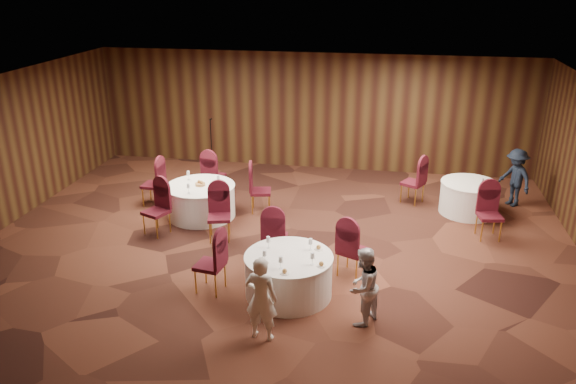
% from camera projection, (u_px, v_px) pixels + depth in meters
% --- Properties ---
extents(ground, '(12.00, 12.00, 0.00)m').
position_uv_depth(ground, '(277.00, 245.00, 11.44)').
color(ground, black).
rests_on(ground, ground).
extents(room_shell, '(12.00, 12.00, 12.00)m').
position_uv_depth(room_shell, '(276.00, 153.00, 10.72)').
color(room_shell, silver).
rests_on(room_shell, ground).
extents(table_main, '(1.51, 1.51, 0.74)m').
position_uv_depth(table_main, '(289.00, 275.00, 9.57)').
color(table_main, white).
rests_on(table_main, ground).
extents(table_left, '(1.55, 1.55, 0.74)m').
position_uv_depth(table_left, '(201.00, 201.00, 12.67)').
color(table_left, white).
rests_on(table_left, ground).
extents(table_right, '(1.29, 1.29, 0.74)m').
position_uv_depth(table_right, '(468.00, 197.00, 12.84)').
color(table_right, white).
rests_on(table_right, ground).
extents(chairs_main, '(3.02, 1.82, 1.00)m').
position_uv_depth(chairs_main, '(280.00, 250.00, 10.15)').
color(chairs_main, '#3D0C16').
rests_on(chairs_main, ground).
extents(chairs_left, '(3.18, 3.01, 1.00)m').
position_uv_depth(chairs_left, '(201.00, 195.00, 12.66)').
color(chairs_left, '#3D0C16').
rests_on(chairs_left, ground).
extents(chairs_right, '(2.17, 2.35, 1.00)m').
position_uv_depth(chairs_right, '(449.00, 198.00, 12.48)').
color(chairs_right, '#3D0C16').
rests_on(chairs_right, ground).
extents(tabletop_main, '(1.10, 1.07, 0.22)m').
position_uv_depth(tabletop_main, '(296.00, 255.00, 9.26)').
color(tabletop_main, silver).
rests_on(tabletop_main, table_main).
extents(tabletop_left, '(0.84, 0.85, 0.22)m').
position_uv_depth(tabletop_left, '(200.00, 182.00, 12.50)').
color(tabletop_left, silver).
rests_on(tabletop_left, table_left).
extents(tabletop_right, '(0.08, 0.08, 0.22)m').
position_uv_depth(tabletop_right, '(482.00, 180.00, 12.38)').
color(tabletop_right, silver).
rests_on(tabletop_right, table_right).
extents(mic_stand, '(0.24, 0.24, 1.46)m').
position_uv_depth(mic_stand, '(212.00, 156.00, 15.62)').
color(mic_stand, black).
rests_on(mic_stand, ground).
extents(woman_a, '(0.53, 0.38, 1.37)m').
position_uv_depth(woman_a, '(261.00, 298.00, 8.31)').
color(woman_a, white).
rests_on(woman_a, ground).
extents(woman_b, '(0.74, 0.79, 1.30)m').
position_uv_depth(woman_b, '(363.00, 287.00, 8.70)').
color(woman_b, silver).
rests_on(woman_b, ground).
extents(man_c, '(0.93, 1.03, 1.39)m').
position_uv_depth(man_c, '(515.00, 178.00, 13.15)').
color(man_c, black).
rests_on(man_c, ground).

